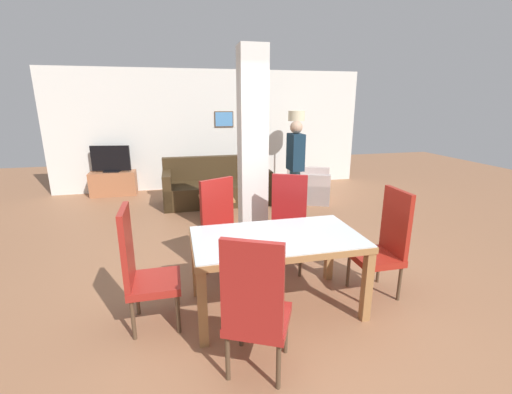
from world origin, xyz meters
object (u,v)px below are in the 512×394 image
dining_table (277,251)px  floor_lamp (296,123)px  dining_chair_head_left (142,267)px  standing_person (295,161)px  tv_stand (114,183)px  tv_screen (111,159)px  sofa (216,188)px  coffee_table (217,208)px  bottle (217,192)px  dining_chair_far_right (288,221)px  dining_chair_far_left (223,227)px  dining_chair_head_right (385,242)px  dining_chair_near_left (255,307)px  armchair (306,186)px

dining_table → floor_lamp: (1.82, 4.54, 0.92)m
dining_chair_head_left → standing_person: (2.44, 2.80, 0.38)m
tv_stand → tv_screen: size_ratio=1.18×
dining_chair_head_left → sofa: (1.14, 3.84, -0.29)m
dining_chair_head_left → floor_lamp: size_ratio=0.64×
coffee_table → bottle: bottle is taller
sofa → tv_stand: size_ratio=2.19×
dining_chair_far_right → dining_chair_far_left: 0.81m
dining_chair_head_left → sofa: 4.02m
dining_chair_far_left → tv_stand: bearing=-91.5°
coffee_table → bottle: 0.28m
dining_chair_far_left → bottle: (0.18, 1.93, -0.10)m
dining_chair_head_right → bottle: size_ratio=4.95×
dining_chair_far_right → sofa: 3.04m
standing_person → dining_chair_far_right: bearing=157.3°
coffee_table → floor_lamp: 3.01m
sofa → dining_chair_head_right: bearing=108.8°
coffee_table → tv_screen: (-2.01, 2.14, 0.59)m
dining_chair_head_right → tv_stand: size_ratio=1.20×
dining_chair_near_left → bottle: dining_chair_near_left is taller
dining_chair_far_left → coffee_table: 1.99m
bottle → dining_chair_far_right: bearing=-71.6°
dining_chair_near_left → floor_lamp: 5.88m
dining_chair_near_left → coffee_table: size_ratio=2.00×
sofa → standing_person: size_ratio=1.24×
coffee_table → tv_screen: tv_screen is taller
armchair → dining_table: bearing=-2.7°
dining_chair_near_left → bottle: (0.18, 3.60, -0.10)m
dining_chair_far_left → dining_chair_head_right: bearing=126.3°
bottle → floor_lamp: bearing=40.7°
dining_chair_head_left → dining_chair_head_right: size_ratio=1.00×
tv_stand → dining_chair_far_right: bearing=-56.8°
dining_table → dining_chair_far_left: dining_chair_far_left is taller
dining_chair_head_right → tv_stand: 6.02m
dining_table → dining_chair_near_left: size_ratio=1.41×
dining_chair_far_left → standing_person: bearing=-155.0°
armchair → standing_person: (-0.55, -0.79, 0.69)m
dining_chair_head_left → coffee_table: bearing=160.1°
dining_chair_head_left → tv_stand: bearing=-168.5°
dining_table → standing_person: (1.19, 2.80, 0.36)m
coffee_table → armchair: bearing=22.1°
dining_chair_near_left → dining_chair_far_right: bearing=90.6°
coffee_table → dining_chair_near_left: bearing=-92.6°
dining_chair_far_right → armchair: dining_chair_far_right is taller
coffee_table → sofa: bearing=83.0°
dining_chair_head_right → bottle: 3.12m
dining_chair_head_left → floor_lamp: bearing=145.9°
floor_lamp → sofa: bearing=-160.2°
dining_chair_head_left → dining_chair_far_left: (0.85, 0.84, 0.00)m
sofa → armchair: sofa is taller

